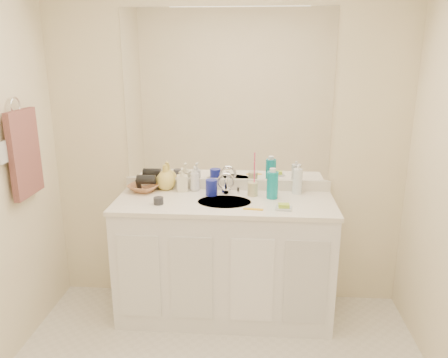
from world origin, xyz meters
The scene contains 24 objects.
wall_back centered at (0.00, 1.30, 1.20)m, with size 2.60×0.02×2.40m, color #FAEBC3.
vanity_cabinet centered at (0.00, 1.02, 0.42)m, with size 1.50×0.55×0.85m, color white.
countertop centered at (0.00, 1.02, 0.86)m, with size 1.52×0.57×0.03m, color white.
backsplash centered at (0.00, 1.29, 0.92)m, with size 1.52×0.03×0.08m, color silver.
sink_basin centered at (0.00, 1.00, 0.87)m, with size 0.37×0.37×0.02m, color beige.
faucet centered at (0.00, 1.18, 0.94)m, with size 0.02×0.02×0.11m, color silver.
mirror centered at (0.00, 1.29, 1.56)m, with size 1.48×0.01×1.20m, color white.
blue_mug centered at (-0.10, 1.14, 0.94)m, with size 0.08×0.08×0.11m, color navy.
tan_cup centered at (0.19, 1.15, 0.93)m, with size 0.07×0.07×0.10m, color #C3BC89.
toothbrush centered at (0.20, 1.15, 1.03)m, with size 0.01×0.01×0.20m, color #FA4272.
mouthwash_bottle centered at (0.33, 1.11, 0.97)m, with size 0.08×0.08×0.19m, color #0D909C.
clear_pump_bottle centered at (0.51, 1.22, 0.97)m, with size 0.07×0.07×0.18m, color white.
soap_dish centered at (0.40, 0.88, 0.89)m, with size 0.11×0.09×0.01m, color silver.
green_soap centered at (0.40, 0.88, 0.90)m, with size 0.07×0.05×0.03m, color #A6D133.
orange_comb centered at (0.20, 0.86, 0.88)m, with size 0.13×0.03×0.01m, color yellow.
dark_jar centered at (-0.44, 0.92, 0.90)m, with size 0.07×0.07×0.05m, color #2C2D32.
soap_bottle_white centered at (-0.23, 1.24, 0.97)m, with size 0.07×0.07×0.18m, color white.
soap_bottle_cream centered at (-0.32, 1.22, 0.97)m, with size 0.08×0.08×0.17m, color #F3ECC6.
soap_bottle_yellow centered at (-0.46, 1.25, 0.97)m, with size 0.15×0.15×0.19m, color #E2C858.
wicker_basket centered at (-0.61, 1.20, 0.91)m, with size 0.22×0.22×0.05m, color #A06640.
hair_dryer centered at (-0.59, 1.20, 0.97)m, with size 0.07×0.07×0.14m, color black.
towel_ring centered at (-1.27, 0.77, 1.55)m, with size 0.11×0.11×0.01m, color silver.
hand_towel centered at (-1.25, 0.77, 1.25)m, with size 0.04×0.32×0.55m, color brown.
switch_plate centered at (-1.27, 0.57, 1.30)m, with size 0.01×0.09×0.13m, color silver.
Camera 1 is at (0.20, -1.82, 1.87)m, focal length 35.00 mm.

